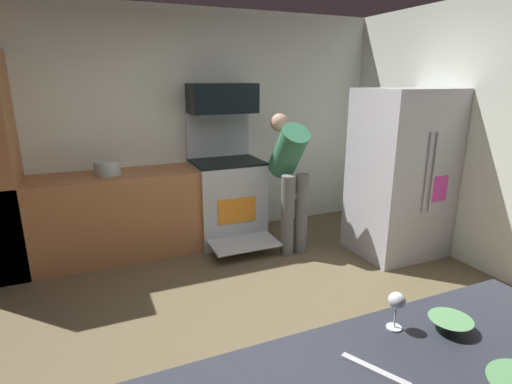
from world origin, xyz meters
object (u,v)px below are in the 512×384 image
at_px(wine_glass_mid, 397,302).
at_px(stock_pot, 107,168).
at_px(refrigerator, 401,174).
at_px(mixing_bowl_large, 450,324).
at_px(oven_range, 227,198).
at_px(person_cook, 290,172).
at_px(microwave, 222,98).

relative_size(wine_glass_mid, stock_pot, 0.60).
distance_m(refrigerator, mixing_bowl_large, 2.86).
bearing_deg(mixing_bowl_large, oven_range, 86.05).
height_order(person_cook, wine_glass_mid, person_cook).
xyz_separation_m(refrigerator, mixing_bowl_large, (-1.80, -2.22, 0.05)).
bearing_deg(stock_pot, wine_glass_mid, -75.05).
relative_size(refrigerator, person_cook, 1.18).
height_order(refrigerator, wine_glass_mid, refrigerator).
distance_m(microwave, mixing_bowl_large, 3.45).
bearing_deg(refrigerator, microwave, 143.86).
relative_size(oven_range, microwave, 1.99).
relative_size(microwave, wine_glass_mid, 4.79).
relative_size(mixing_bowl_large, wine_glass_mid, 1.06).
height_order(wine_glass_mid, stock_pot, wine_glass_mid).
relative_size(microwave, mixing_bowl_large, 4.50).
distance_m(refrigerator, wine_glass_mid, 2.92).
bearing_deg(wine_glass_mid, stock_pot, 104.95).
relative_size(oven_range, mixing_bowl_large, 8.96).
relative_size(person_cook, stock_pot, 5.74).
relative_size(oven_range, refrigerator, 0.84).
distance_m(oven_range, person_cook, 0.85).
bearing_deg(mixing_bowl_large, wine_glass_mid, 154.31).
height_order(oven_range, stock_pot, oven_range).
relative_size(microwave, refrigerator, 0.42).
xyz_separation_m(oven_range, mixing_bowl_large, (-0.23, -3.28, 0.42)).
relative_size(mixing_bowl_large, stock_pot, 0.64).
bearing_deg(wine_glass_mid, mixing_bowl_large, -25.69).
bearing_deg(oven_range, wine_glass_mid, -97.47).
height_order(person_cook, stock_pot, person_cook).
bearing_deg(oven_range, stock_pot, 179.27).
distance_m(person_cook, wine_glass_mid, 2.80).
bearing_deg(person_cook, oven_range, 133.75).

